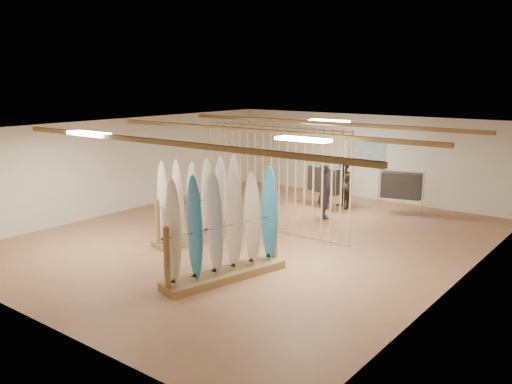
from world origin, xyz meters
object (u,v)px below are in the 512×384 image
Objects in this scene: shopper_a at (325,187)px; clothing_rack_a at (325,180)px; rack_right at (225,243)px; clothing_rack_b at (401,186)px; shopper_b at (343,181)px; rack_left at (200,213)px.

clothing_rack_a is at bearing -14.84° from shopper_a.
rack_right reaches higher than shopper_a.
shopper_a is (-0.92, 5.45, 0.15)m from rack_right.
clothing_rack_b is 1.76m from shopper_b.
shopper_b is at bearing 178.23° from clothing_rack_b.
rack_left is at bearing 114.41° from shopper_a.
clothing_rack_b is 0.74× the size of shopper_a.
rack_left reaches higher than shopper_a.
shopper_b is (-0.15, 1.34, -0.05)m from shopper_a.
clothing_rack_b is (2.20, 0.68, -0.03)m from clothing_rack_a.
rack_left is 1.41× the size of shopper_a.
rack_left reaches higher than clothing_rack_a.
rack_right reaches higher than clothing_rack_b.
shopper_b is (-1.72, -0.38, -0.01)m from clothing_rack_b.
rack_left is 1.84× the size of clothing_rack_a.
rack_right is (2.26, -1.66, 0.07)m from rack_left.
clothing_rack_a is 0.57m from shopper_b.
shopper_a is (-1.57, -1.72, 0.04)m from clothing_rack_b.
rack_right is at bearing -24.39° from rack_left.
rack_left is 4.02m from shopper_a.
shopper_a is 1.05× the size of shopper_b.
shopper_b is at bearing 111.86° from rack_right.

